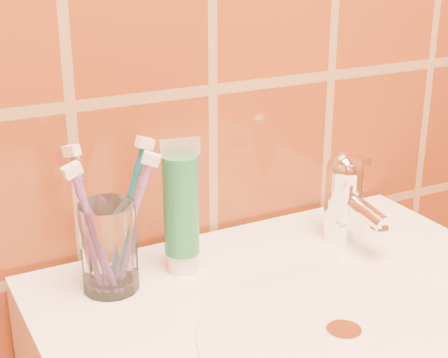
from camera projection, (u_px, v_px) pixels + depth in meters
glass_tumbler at (109, 247)px, 0.76m from camera, size 0.08×0.08×0.10m
toothpaste_tube at (181, 211)px, 0.79m from camera, size 0.05×0.04×0.16m
faucet at (346, 194)px, 0.88m from camera, size 0.05×0.11×0.12m
toothbrush_0 at (95, 231)px, 0.73m from camera, size 0.09×0.08×0.17m
toothbrush_1 at (126, 213)px, 0.77m from camera, size 0.10×0.09×0.17m
toothbrush_2 at (131, 221)px, 0.76m from camera, size 0.12×0.11×0.17m
toothbrush_3 at (89, 220)px, 0.76m from camera, size 0.08×0.11×0.18m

